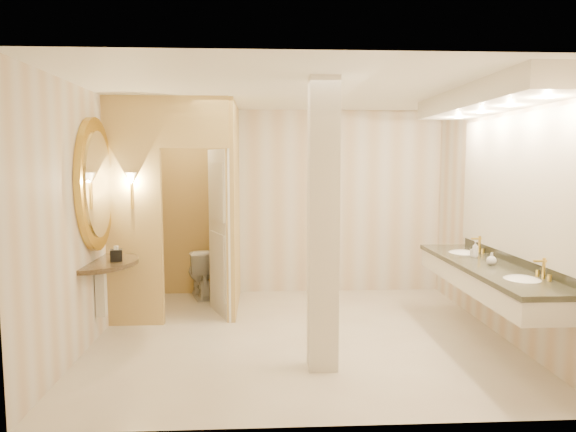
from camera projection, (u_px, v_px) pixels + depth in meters
name	position (u px, v px, depth m)	size (l,w,h in m)	color
floor	(300.00, 335.00, 5.76)	(4.50, 4.50, 0.00)	silver
ceiling	(301.00, 91.00, 5.48)	(4.50, 4.50, 0.00)	white
wall_back	(290.00, 202.00, 7.61)	(4.50, 0.02, 2.70)	beige
wall_front	(322.00, 245.00, 3.63)	(4.50, 0.02, 2.70)	beige
wall_left	(92.00, 217.00, 5.50)	(0.02, 4.00, 2.70)	beige
wall_right	(501.00, 215.00, 5.74)	(0.02, 4.00, 2.70)	beige
toilet_closet	(207.00, 206.00, 6.52)	(1.50, 1.55, 2.70)	tan
wall_sconce	(131.00, 180.00, 5.91)	(0.14, 0.14, 0.42)	gold
vanity	(494.00, 192.00, 5.30)	(0.75, 2.76, 2.09)	beige
console_shelf	(96.00, 217.00, 5.53)	(1.10, 1.10, 2.00)	black
pillar	(323.00, 226.00, 4.73)	(0.27, 0.27, 2.70)	beige
tissue_box	(116.00, 255.00, 5.54)	(0.13, 0.13, 0.13)	black
toilet	(201.00, 272.00, 7.39)	(0.40, 0.70, 0.71)	white
soap_bottle_a	(473.00, 251.00, 5.79)	(0.06, 0.06, 0.12)	beige
soap_bottle_b	(492.00, 259.00, 5.33)	(0.10, 0.10, 0.13)	silver
soap_bottle_c	(475.00, 249.00, 5.75)	(0.07, 0.07, 0.18)	#C6B28C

